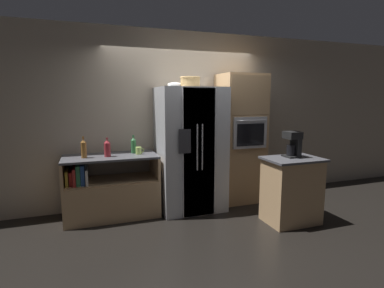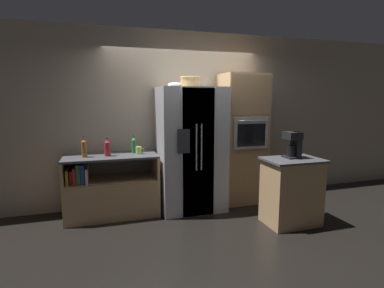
{
  "view_description": "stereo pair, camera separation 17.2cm",
  "coord_description": "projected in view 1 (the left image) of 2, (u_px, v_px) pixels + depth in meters",
  "views": [
    {
      "loc": [
        -1.48,
        -4.32,
        1.73
      ],
      "look_at": [
        0.0,
        -0.08,
        1.04
      ],
      "focal_mm": 28.0,
      "sensor_mm": 36.0,
      "label": 1
    },
    {
      "loc": [
        -1.31,
        -4.38,
        1.73
      ],
      "look_at": [
        0.0,
        -0.08,
        1.04
      ],
      "focal_mm": 28.0,
      "sensor_mm": 36.0,
      "label": 2
    }
  ],
  "objects": [
    {
      "name": "counter_left",
      "position": [
        111.0,
        194.0,
        4.41
      ],
      "size": [
        1.33,
        0.66,
        0.91
      ],
      "color": "tan",
      "rests_on": "ground_plane"
    },
    {
      "name": "refrigerator",
      "position": [
        190.0,
        149.0,
        4.64
      ],
      "size": [
        0.98,
        0.83,
        1.9
      ],
      "color": "silver",
      "rests_on": "ground_plane"
    },
    {
      "name": "mug",
      "position": [
        139.0,
        151.0,
        4.44
      ],
      "size": [
        0.12,
        0.09,
        0.11
      ],
      "color": "#B2D166",
      "rests_on": "counter_left"
    },
    {
      "name": "wall_back",
      "position": [
        182.0,
        118.0,
        4.98
      ],
      "size": [
        12.0,
        0.06,
        2.8
      ],
      "color": "tan",
      "rests_on": "ground_plane"
    },
    {
      "name": "ground_plane",
      "position": [
        190.0,
        208.0,
        4.78
      ],
      "size": [
        20.0,
        20.0,
        0.0
      ],
      "primitive_type": "plane",
      "color": "black"
    },
    {
      "name": "bottle_short",
      "position": [
        84.0,
        149.0,
        4.15
      ],
      "size": [
        0.07,
        0.07,
        0.3
      ],
      "color": "brown",
      "rests_on": "counter_left"
    },
    {
      "name": "island_counter",
      "position": [
        291.0,
        190.0,
        4.17
      ],
      "size": [
        0.77,
        0.55,
        0.92
      ],
      "color": "tan",
      "rests_on": "ground_plane"
    },
    {
      "name": "wicker_basket",
      "position": [
        190.0,
        82.0,
        4.45
      ],
      "size": [
        0.3,
        0.3,
        0.15
      ],
      "color": "tan",
      "rests_on": "refrigerator"
    },
    {
      "name": "coffee_maker",
      "position": [
        293.0,
        143.0,
        4.15
      ],
      "size": [
        0.2,
        0.21,
        0.36
      ],
      "color": "black",
      "rests_on": "island_counter"
    },
    {
      "name": "bottle_tall",
      "position": [
        134.0,
        145.0,
        4.51
      ],
      "size": [
        0.08,
        0.08,
        0.27
      ],
      "color": "#33723F",
      "rests_on": "counter_left"
    },
    {
      "name": "bottle_wide",
      "position": [
        107.0,
        148.0,
        4.24
      ],
      "size": [
        0.09,
        0.09,
        0.27
      ],
      "color": "maroon",
      "rests_on": "counter_left"
    },
    {
      "name": "wall_oven",
      "position": [
        240.0,
        138.0,
        5.02
      ],
      "size": [
        0.71,
        0.67,
        2.12
      ],
      "color": "tan",
      "rests_on": "ground_plane"
    },
    {
      "name": "fruit_bowl",
      "position": [
        175.0,
        85.0,
        4.48
      ],
      "size": [
        0.22,
        0.22,
        0.07
      ],
      "color": "white",
      "rests_on": "refrigerator"
    }
  ]
}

